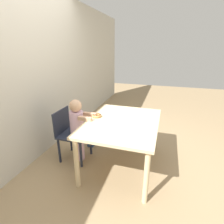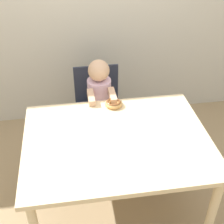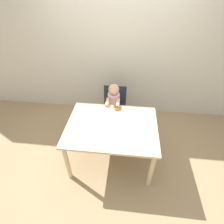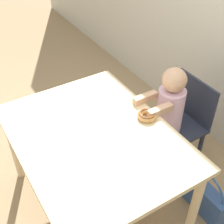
{
  "view_description": "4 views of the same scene",
  "coord_description": "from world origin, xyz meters",
  "px_view_note": "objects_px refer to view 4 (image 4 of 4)",
  "views": [
    {
      "loc": [
        -2.1,
        -0.51,
        1.64
      ],
      "look_at": [
        -0.01,
        0.14,
        0.83
      ],
      "focal_mm": 28.0,
      "sensor_mm": 36.0,
      "label": 1
    },
    {
      "loc": [
        -0.27,
        -1.58,
        2.07
      ],
      "look_at": [
        -0.01,
        0.14,
        0.83
      ],
      "focal_mm": 50.0,
      "sensor_mm": 36.0,
      "label": 2
    },
    {
      "loc": [
        0.19,
        -1.75,
        2.37
      ],
      "look_at": [
        -0.01,
        0.14,
        0.83
      ],
      "focal_mm": 28.0,
      "sensor_mm": 36.0,
      "label": 3
    },
    {
      "loc": [
        1.29,
        -0.66,
        2.06
      ],
      "look_at": [
        -0.01,
        0.14,
        0.83
      ],
      "focal_mm": 50.0,
      "sensor_mm": 36.0,
      "label": 4
    }
  ],
  "objects_px": {
    "chair": "(178,123)",
    "handbag": "(205,199)",
    "child_figure": "(168,120)",
    "donut": "(147,115)"
  },
  "relations": [
    {
      "from": "chair",
      "to": "child_figure",
      "type": "bearing_deg",
      "value": -90.0
    },
    {
      "from": "child_figure",
      "to": "handbag",
      "type": "xyz_separation_m",
      "value": [
        0.52,
        -0.02,
        -0.37
      ]
    },
    {
      "from": "child_figure",
      "to": "handbag",
      "type": "distance_m",
      "value": 0.64
    },
    {
      "from": "child_figure",
      "to": "donut",
      "type": "relative_size",
      "value": 7.24
    },
    {
      "from": "donut",
      "to": "handbag",
      "type": "bearing_deg",
      "value": 30.3
    },
    {
      "from": "chair",
      "to": "donut",
      "type": "height_order",
      "value": "chair"
    },
    {
      "from": "chair",
      "to": "donut",
      "type": "distance_m",
      "value": 0.51
    },
    {
      "from": "child_figure",
      "to": "handbag",
      "type": "relative_size",
      "value": 2.53
    },
    {
      "from": "chair",
      "to": "handbag",
      "type": "distance_m",
      "value": 0.61
    },
    {
      "from": "chair",
      "to": "donut",
      "type": "bearing_deg",
      "value": -78.88
    }
  ]
}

